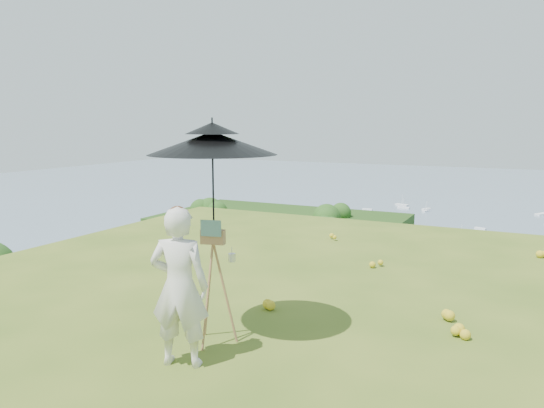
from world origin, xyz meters
The scene contains 12 objects.
ground centered at (0.00, 0.00, 0.00)m, with size 14.00×14.00×0.00m, color #46601B.
shoreline_tier centered at (0.00, 75.00, -36.00)m, with size 170.00×28.00×8.00m, color gray.
bay_water centered at (0.00, 240.00, -34.00)m, with size 700.00×700.00×0.00m, color slate.
peninsula centered at (-75.00, 155.00, -29.00)m, with size 90.00×60.00×12.00m, color #1A370F, non-canonical shape.
slope_trees centered at (0.00, 35.00, -15.00)m, with size 110.00×50.00×6.00m, color #234916, non-canonical shape.
harbor_town centered at (0.00, 75.00, -29.50)m, with size 110.00×22.00×5.00m, color #BBBCB7, non-canonical shape.
moored_boats centered at (-12.50, 161.00, -33.65)m, with size 140.00×140.00×0.70m, color white, non-canonical shape.
wildflowers centered at (0.00, 0.25, 0.06)m, with size 10.00×10.50×0.12m, color gold, non-canonical shape.
painter centered at (-1.34, -1.65, 0.81)m, with size 0.59×0.39×1.63m, color silver.
field_easel centered at (-1.33, -1.04, 0.70)m, with size 0.53×0.53×1.40m, color #AD7248, non-canonical shape.
sun_umbrella centered at (-1.34, -1.01, 1.82)m, with size 1.39×1.39×1.33m, color black, non-canonical shape.
painter_cap centered at (-1.34, -1.65, 1.58)m, with size 0.19×0.22×0.10m, color #CD7077, non-canonical shape.
Camera 1 is at (1.75, -5.79, 2.42)m, focal length 35.00 mm.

